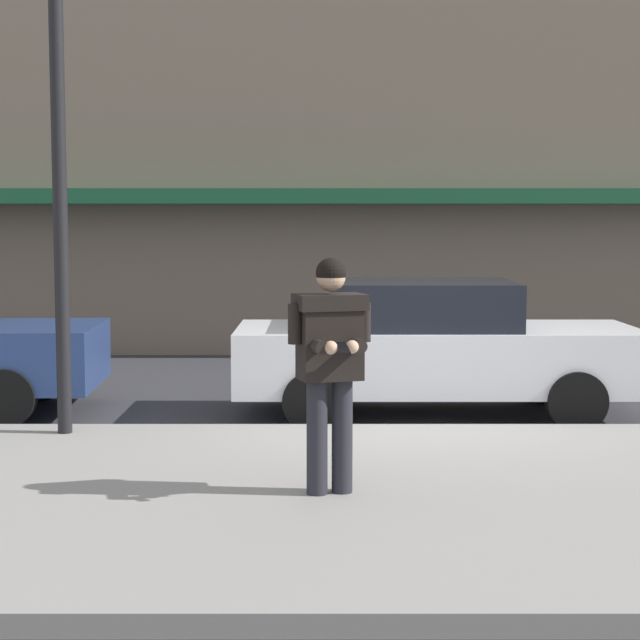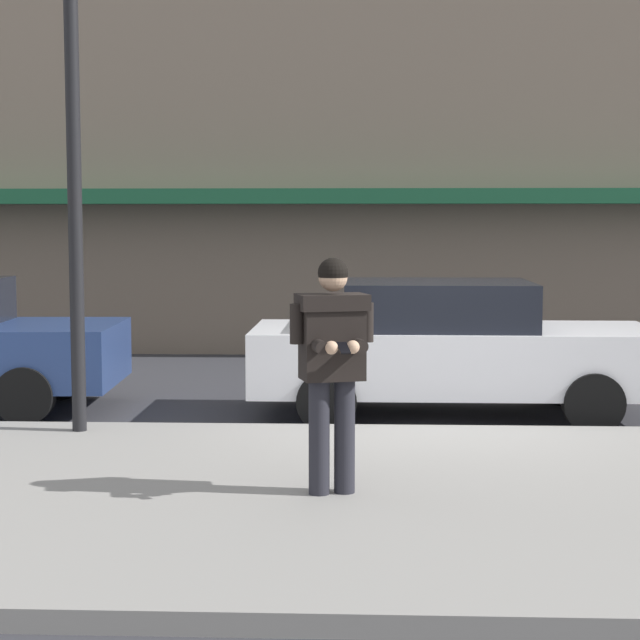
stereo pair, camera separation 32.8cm
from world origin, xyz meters
TOP-DOWN VIEW (x-y plane):
  - ground_plane at (0.00, 0.00)m, footprint 80.00×80.00m
  - sidewalk at (1.00, -2.85)m, footprint 32.00×5.30m
  - curb_paint_line at (1.00, 0.05)m, footprint 28.00×0.12m
  - parked_sedan_mid at (0.24, 1.00)m, footprint 4.50×1.94m
  - man_texting_on_phone at (-0.96, -2.99)m, footprint 0.63×0.64m
  - street_lamp_post at (-3.55, -0.65)m, footprint 0.36×0.36m

SIDE VIEW (x-z plane):
  - ground_plane at x=0.00m, z-range 0.00..0.00m
  - curb_paint_line at x=1.00m, z-range 0.00..0.01m
  - sidewalk at x=1.00m, z-range 0.00..0.14m
  - parked_sedan_mid at x=0.24m, z-range 0.02..1.56m
  - man_texting_on_phone at x=-0.96m, z-range 0.35..2.15m
  - street_lamp_post at x=-3.55m, z-range 0.70..5.58m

